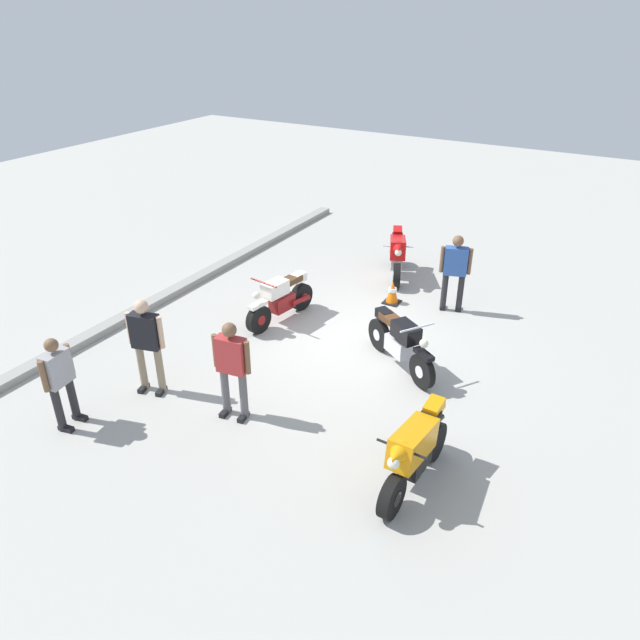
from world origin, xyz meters
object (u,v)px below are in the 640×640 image
Objects in this scene: motorcycle_red_sportbike at (397,254)px; traffic_cone at (392,292)px; motorcycle_cream_vintage at (281,300)px; person_in_gray_shirt at (59,378)px; person_in_red_shirt at (232,364)px; person_in_black_shirt at (146,340)px; motorcycle_black_cruiser at (400,342)px; person_in_blue_shirt at (455,268)px; motorcycle_orange_sportbike at (414,451)px.

traffic_cone is at bearing -3.89° from motorcycle_red_sportbike.
motorcycle_cream_vintage is 4.82m from person_in_gray_shirt.
person_in_red_shirt is (-3.15, -1.18, 0.50)m from motorcycle_cream_vintage.
person_in_black_shirt is at bearing -38.56° from motorcycle_red_sportbike.
motorcycle_black_cruiser is 4.49m from person_in_black_shirt.
person_in_blue_shirt is at bearing 122.39° from motorcycle_black_cruiser.
traffic_cone is at bearing 142.51° from person_in_black_shirt.
motorcycle_orange_sportbike is at bearing 8.05° from person_in_gray_shirt.
person_in_red_shirt reaches higher than motorcycle_red_sportbike.
motorcycle_red_sportbike reaches higher than motorcycle_black_cruiser.
person_in_blue_shirt reaches higher than person_in_red_shirt.
person_in_red_shirt is at bearing 80.42° from person_in_black_shirt.
person_in_red_shirt reaches higher than motorcycle_black_cruiser.
person_in_blue_shirt is at bearing 133.27° from person_in_black_shirt.
person_in_gray_shirt reaches higher than motorcycle_cream_vintage.
person_in_blue_shirt is 8.01m from person_in_gray_shirt.
person_in_blue_shirt is 1.51m from traffic_cone.
person_in_blue_shirt reaches higher than motorcycle_black_cruiser.
person_in_blue_shirt is (5.44, 1.32, 0.41)m from motorcycle_orange_sportbike.
person_in_blue_shirt reaches higher than motorcycle_cream_vintage.
motorcycle_red_sportbike reaches higher than traffic_cone.
motorcycle_orange_sportbike is 1.14× the size of person_in_red_shirt.
motorcycle_cream_vintage is 2.60m from traffic_cone.
person_in_blue_shirt is at bearing 52.42° from person_in_gray_shirt.
motorcycle_red_sportbike is at bearing 148.37° from motorcycle_black_cruiser.
person_in_red_shirt is 0.99× the size of person_in_blue_shirt.
motorcycle_black_cruiser is at bearing 0.13° from motorcycle_red_sportbike.
motorcycle_orange_sportbike is 3.15m from person_in_red_shirt.
person_in_gray_shirt is (-1.39, 0.48, -0.12)m from person_in_black_shirt.
motorcycle_orange_sportbike is at bearing 76.74° from person_in_black_shirt.
motorcycle_red_sportbike is 8.34m from person_in_gray_shirt.
person_in_gray_shirt is (-6.96, 3.96, -0.11)m from person_in_blue_shirt.
person_in_gray_shirt is at bearing -62.41° from person_in_red_shirt.
person_in_red_shirt reaches higher than motorcycle_cream_vintage.
person_in_black_shirt is (-3.31, 0.50, 0.53)m from motorcycle_cream_vintage.
motorcycle_orange_sportbike is 1.00× the size of motorcycle_cream_vintage.
traffic_cone is at bearing 147.26° from motorcycle_cream_vintage.
person_in_black_shirt reaches higher than motorcycle_cream_vintage.
person_in_red_shirt reaches higher than person_in_gray_shirt.
motorcycle_red_sportbike reaches higher than motorcycle_cream_vintage.
person_in_black_shirt is (-0.12, 4.80, 0.42)m from motorcycle_orange_sportbike.
person_in_blue_shirt reaches higher than person_in_gray_shirt.
motorcycle_red_sportbike is at bearing 40.60° from person_in_blue_shirt.
person_in_blue_shirt is 3.29× the size of traffic_cone.
person_in_black_shirt is at bearing 63.05° from person_in_gray_shirt.
motorcycle_cream_vintage is 3.41m from person_in_red_shirt.
motorcycle_red_sportbike is 2.14m from person_in_blue_shirt.
motorcycle_cream_vintage is 1.23× the size of person_in_gray_shirt.
motorcycle_orange_sportbike is 1.12× the size of person_in_blue_shirt.
person_in_red_shirt is 3.24× the size of traffic_cone.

